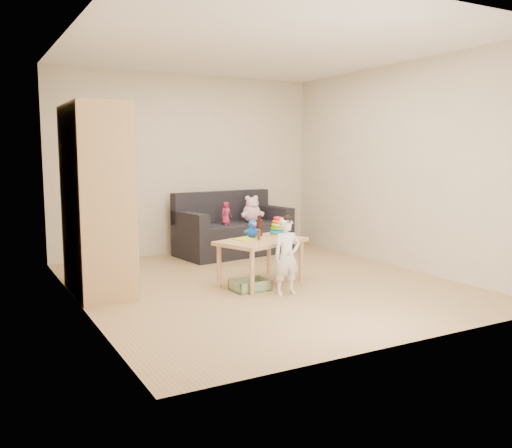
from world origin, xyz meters
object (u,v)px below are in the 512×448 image
wardrobe (97,200)px  sofa (234,239)px  play_table (261,262)px  toddler (287,257)px

wardrobe → sofa: wardrobe is taller
play_table → wardrobe: bearing=163.9°
wardrobe → toddler: size_ratio=2.49×
play_table → toddler: (0.01, -0.53, 0.14)m
sofa → toddler: 2.38m
sofa → play_table: 1.87m
toddler → sofa: bearing=83.8°
wardrobe → sofa: bearing=30.2°
sofa → play_table: play_table is taller
toddler → play_table: bearing=98.0°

